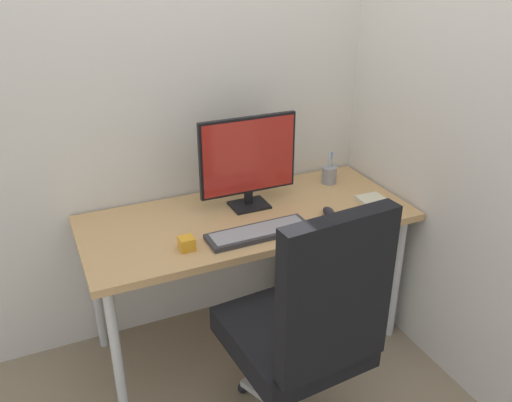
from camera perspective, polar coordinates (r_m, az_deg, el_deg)
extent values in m
plane|color=gray|center=(2.94, -0.80, -14.44)|extent=(8.00, 8.00, 0.00)
cube|color=silver|center=(2.63, -4.27, 14.82)|extent=(3.28, 0.04, 2.80)
cube|color=silver|center=(2.53, 18.88, 13.09)|extent=(0.04, 2.40, 2.80)
cube|color=tan|center=(2.53, -0.90, -1.85)|extent=(1.55, 0.67, 0.03)
cylinder|color=silver|center=(2.37, -14.59, -15.83)|extent=(0.04, 0.04, 0.71)
cylinder|color=silver|center=(2.85, 14.69, -7.97)|extent=(0.04, 0.04, 0.71)
cylinder|color=silver|center=(2.80, -16.71, -8.91)|extent=(0.04, 0.04, 0.71)
cylinder|color=silver|center=(3.22, 8.87, -3.25)|extent=(0.04, 0.04, 0.71)
sphere|color=black|center=(2.70, 5.78, -18.29)|extent=(0.05, 0.05, 0.05)
cube|color=silver|center=(2.58, 4.71, -19.62)|extent=(0.23, 0.21, 0.03)
sphere|color=black|center=(2.64, -1.40, -19.29)|extent=(0.05, 0.05, 0.05)
cube|color=silver|center=(2.55, 0.95, -20.16)|extent=(0.14, 0.27, 0.03)
cylinder|color=silver|center=(2.35, 3.62, -18.50)|extent=(0.04, 0.04, 0.36)
cube|color=black|center=(2.19, 3.79, -14.13)|extent=(0.52, 0.55, 0.11)
cube|color=black|center=(1.81, 8.50, -10.02)|extent=(0.43, 0.10, 0.59)
cube|color=silver|center=(2.95, 8.46, -6.73)|extent=(0.44, 0.48, 0.65)
cube|color=#262628|center=(2.72, 11.36, -6.88)|extent=(0.22, 0.01, 0.02)
cube|color=black|center=(2.61, -0.72, -0.43)|extent=(0.18, 0.14, 0.01)
cube|color=black|center=(2.60, -0.82, 0.50)|extent=(0.04, 0.02, 0.07)
cube|color=black|center=(2.52, -0.87, 4.88)|extent=(0.48, 0.02, 0.37)
cube|color=#B2261E|center=(2.50, -0.74, 4.77)|extent=(0.46, 0.01, 0.35)
cube|color=#333338|center=(2.35, 0.29, -3.38)|extent=(0.47, 0.15, 0.02)
cube|color=gray|center=(2.35, 0.29, -3.11)|extent=(0.43, 0.12, 0.00)
ellipsoid|color=black|center=(2.54, 7.76, -1.19)|extent=(0.07, 0.11, 0.03)
cylinder|color=gray|center=(2.87, 7.81, 2.77)|extent=(0.08, 0.08, 0.09)
cylinder|color=silver|center=(2.85, 7.75, 3.96)|extent=(0.03, 0.01, 0.13)
cylinder|color=silver|center=(2.85, 8.02, 4.00)|extent=(0.03, 0.01, 0.13)
torus|color=black|center=(2.87, 7.82, 2.95)|extent=(0.03, 0.03, 0.01)
cylinder|color=#337FD8|center=(2.87, 8.05, 3.81)|extent=(0.01, 0.02, 0.14)
cube|color=beige|center=(2.67, 12.72, -0.29)|extent=(0.13, 0.21, 0.03)
cube|color=orange|center=(2.26, -7.40, -4.50)|extent=(0.06, 0.06, 0.06)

